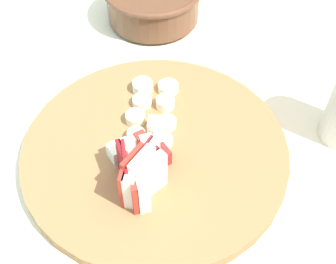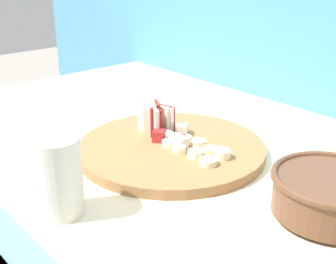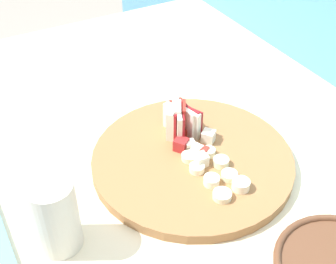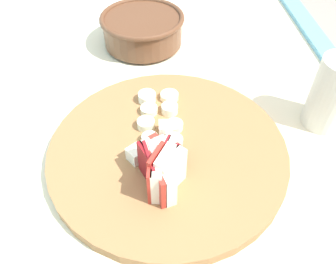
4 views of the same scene
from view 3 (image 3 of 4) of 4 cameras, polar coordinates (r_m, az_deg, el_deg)
The scene contains 5 objects.
cutting_board at distance 0.78m, azimuth 3.03°, elevation -3.48°, with size 0.34×0.34×0.02m, color olive.
apple_wedge_fan at distance 0.81m, azimuth 1.59°, elevation 1.44°, with size 0.07×0.06×0.06m.
apple_dice_pile at distance 0.78m, azimuth 3.33°, elevation -1.66°, with size 0.10×0.08×0.02m.
banana_slice_rows at distance 0.74m, azimuth 6.06°, elevation -5.08°, with size 0.13×0.07×0.01m.
small_jar at distance 0.65m, azimuth -13.87°, elevation -10.02°, with size 0.07×0.07×0.12m, color beige.
Camera 3 is at (0.47, -0.34, 1.41)m, focal length 49.12 mm.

